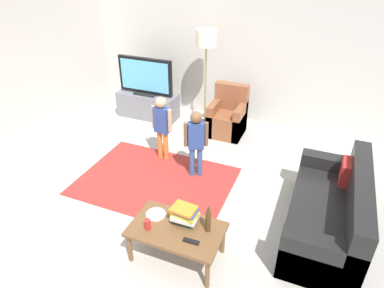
% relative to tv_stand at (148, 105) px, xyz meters
% --- Properties ---
extents(ground, '(7.80, 7.80, 0.00)m').
position_rel_tv_stand_xyz_m(ground, '(1.65, -2.30, -0.24)').
color(ground, '#B2ADA3').
extents(wall_back, '(6.00, 0.12, 2.70)m').
position_rel_tv_stand_xyz_m(wall_back, '(1.65, 0.70, 1.11)').
color(wall_back, silver).
rests_on(wall_back, ground).
extents(area_rug, '(2.20, 1.60, 0.01)m').
position_rel_tv_stand_xyz_m(area_rug, '(1.14, -1.89, -0.24)').
color(area_rug, '#9E2D28').
rests_on(area_rug, ground).
extents(tv_stand, '(1.20, 0.44, 0.50)m').
position_rel_tv_stand_xyz_m(tv_stand, '(0.00, 0.00, 0.00)').
color(tv_stand, slate).
rests_on(tv_stand, ground).
extents(tv, '(1.10, 0.28, 0.71)m').
position_rel_tv_stand_xyz_m(tv, '(-0.00, -0.02, 0.60)').
color(tv, black).
rests_on(tv, tv_stand).
extents(couch, '(0.80, 1.80, 0.86)m').
position_rel_tv_stand_xyz_m(couch, '(3.57, -2.01, 0.05)').
color(couch, black).
rests_on(couch, ground).
extents(armchair, '(0.60, 0.60, 0.90)m').
position_rel_tv_stand_xyz_m(armchair, '(1.67, -0.04, 0.05)').
color(armchair, brown).
rests_on(armchair, ground).
extents(floor_lamp, '(0.36, 0.36, 1.78)m').
position_rel_tv_stand_xyz_m(floor_lamp, '(1.15, 0.15, 1.30)').
color(floor_lamp, '#262626').
rests_on(floor_lamp, ground).
extents(child_near_tv, '(0.36, 0.17, 1.07)m').
position_rel_tv_stand_xyz_m(child_near_tv, '(0.97, -1.26, 0.40)').
color(child_near_tv, orange).
rests_on(child_near_tv, ground).
extents(child_center, '(0.32, 0.21, 1.05)m').
position_rel_tv_stand_xyz_m(child_center, '(1.63, -1.50, 0.39)').
color(child_center, '#33598C').
rests_on(child_center, ground).
extents(coffee_table, '(1.00, 0.60, 0.42)m').
position_rel_tv_stand_xyz_m(coffee_table, '(2.03, -3.04, 0.13)').
color(coffee_table, brown).
rests_on(coffee_table, ground).
extents(book_stack, '(0.30, 0.23, 0.20)m').
position_rel_tv_stand_xyz_m(book_stack, '(2.08, -2.92, 0.28)').
color(book_stack, '#388C4C').
rests_on(book_stack, coffee_table).
extents(bottle, '(0.06, 0.06, 0.32)m').
position_rel_tv_stand_xyz_m(bottle, '(2.35, -2.94, 0.31)').
color(bottle, '#4C3319').
rests_on(bottle, coffee_table).
extents(tv_remote, '(0.17, 0.06, 0.02)m').
position_rel_tv_stand_xyz_m(tv_remote, '(2.25, -3.16, 0.19)').
color(tv_remote, black).
rests_on(tv_remote, coffee_table).
extents(soda_can, '(0.07, 0.07, 0.12)m').
position_rel_tv_stand_xyz_m(soda_can, '(1.75, -3.16, 0.24)').
color(soda_can, red).
rests_on(soda_can, coffee_table).
extents(plate, '(0.22, 0.22, 0.02)m').
position_rel_tv_stand_xyz_m(plate, '(1.73, -2.94, 0.18)').
color(plate, white).
rests_on(plate, coffee_table).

